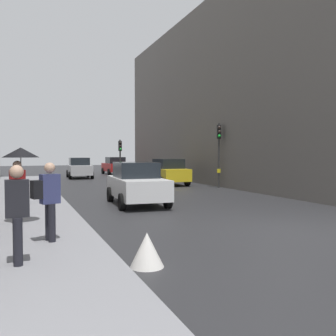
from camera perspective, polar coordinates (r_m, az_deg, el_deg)
name	(u,v)px	position (r m, az deg, el deg)	size (l,w,h in m)	color
ground_plane	(284,231)	(10.86, 17.37, -9.17)	(120.00, 120.00, 0.00)	#28282B
sidewalk_kerb	(23,210)	(14.41, -21.41, -6.09)	(3.38, 40.00, 0.16)	gray
building_facade_right	(263,101)	(30.43, 14.44, 9.96)	(12.00, 30.10, 12.50)	slate
traffic_light_mid_street	(219,144)	(23.22, 7.83, 3.75)	(0.33, 0.45, 3.99)	#2D2D2D
traffic_light_far_median	(120,152)	(31.04, -7.36, 2.47)	(0.25, 0.43, 3.27)	#2D2D2D
car_white_compact	(137,184)	(15.53, -4.82, -2.39)	(2.21, 4.30, 1.76)	silver
car_silver_hatchback	(79,168)	(32.98, -13.44, 0.01)	(2.16, 4.27, 1.76)	#BCBCC1
car_red_sedan	(115,166)	(38.03, -8.17, 0.34)	(2.08, 4.23, 1.76)	red
car_yellow_taxi	(167,172)	(25.21, -0.10, -0.60)	(2.03, 4.20, 1.76)	yellow
pedestrian_with_umbrella	(20,164)	(11.22, -21.82, 0.60)	(1.00, 1.00, 2.14)	black
pedestrian_with_grey_backpack	(48,197)	(8.74, -17.95, -4.24)	(0.65, 0.42, 1.77)	black
pedestrian_in_dark_coat	(17,210)	(7.13, -22.15, -6.00)	(0.41, 0.36, 1.77)	black
warning_sign_triangle	(147,250)	(7.14, -3.25, -12.43)	(0.64, 0.64, 0.65)	silver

